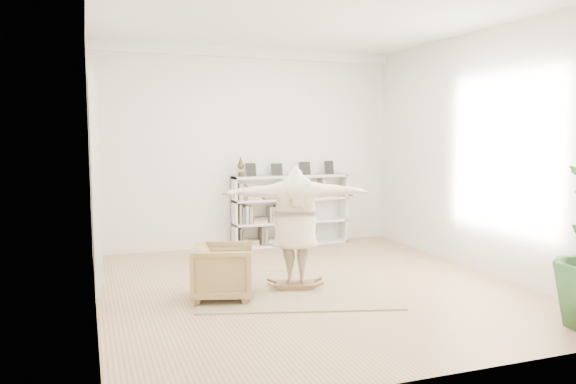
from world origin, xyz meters
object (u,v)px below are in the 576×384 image
Objects in this scene: person at (295,222)px; bookshelf at (290,211)px; rocker_board at (295,284)px; armchair at (223,271)px.

bookshelf is at bearing -92.93° from person.
rocker_board is (-0.97, -2.87, -0.57)m from bookshelf.
person reaches higher than rocker_board.
armchair is 1.32× the size of rocker_board.
bookshelf is 3.04m from person.
armchair is at bearing -159.76° from rocker_board.
person is at bearing 105.84° from rocker_board.
bookshelf is 1.14× the size of person.
armchair is at bearing -123.80° from bookshelf.
bookshelf reaches higher than rocker_board.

